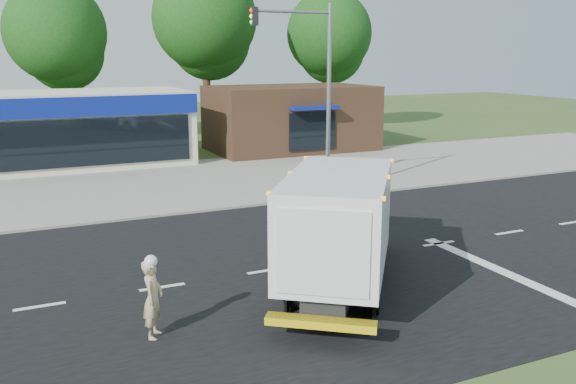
% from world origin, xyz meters
% --- Properties ---
extents(ground, '(120.00, 120.00, 0.00)m').
position_xyz_m(ground, '(0.00, 0.00, 0.00)').
color(ground, '#385123').
rests_on(ground, ground).
extents(road_asphalt, '(60.00, 14.00, 0.02)m').
position_xyz_m(road_asphalt, '(0.00, 0.00, 0.00)').
color(road_asphalt, black).
rests_on(road_asphalt, ground).
extents(sidewalk, '(60.00, 2.40, 0.12)m').
position_xyz_m(sidewalk, '(0.00, 8.20, 0.06)').
color(sidewalk, gray).
rests_on(sidewalk, ground).
extents(parking_apron, '(60.00, 9.00, 0.02)m').
position_xyz_m(parking_apron, '(0.00, 14.00, 0.01)').
color(parking_apron, gray).
rests_on(parking_apron, ground).
extents(lane_markings, '(55.20, 7.00, 0.01)m').
position_xyz_m(lane_markings, '(1.35, -1.35, 0.02)').
color(lane_markings, silver).
rests_on(lane_markings, road_asphalt).
extents(ems_box_truck, '(6.06, 7.15, 3.21)m').
position_xyz_m(ems_box_truck, '(-1.72, -1.89, 1.85)').
color(ems_box_truck, black).
rests_on(ems_box_truck, ground).
extents(emergency_worker, '(0.67, 0.76, 1.87)m').
position_xyz_m(emergency_worker, '(-6.81, -2.74, 0.92)').
color(emergency_worker, tan).
rests_on(emergency_worker, ground).
extents(retail_strip_mall, '(18.00, 6.20, 4.00)m').
position_xyz_m(retail_strip_mall, '(-9.00, 19.93, 2.01)').
color(retail_strip_mall, beige).
rests_on(retail_strip_mall, ground).
extents(brown_storefront, '(10.00, 6.70, 4.00)m').
position_xyz_m(brown_storefront, '(7.00, 19.98, 2.00)').
color(brown_storefront, '#382316').
rests_on(brown_storefront, ground).
extents(traffic_signal_pole, '(3.51, 0.25, 8.00)m').
position_xyz_m(traffic_signal_pole, '(2.35, 7.60, 4.92)').
color(traffic_signal_pole, gray).
rests_on(traffic_signal_pole, ground).
extents(background_trees, '(36.77, 7.39, 12.10)m').
position_xyz_m(background_trees, '(-0.85, 28.16, 7.38)').
color(background_trees, '#332114').
rests_on(background_trees, ground).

